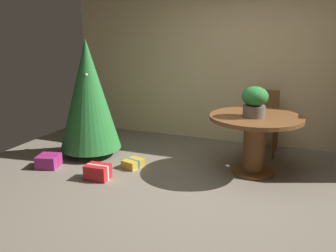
{
  "coord_description": "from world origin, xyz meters",
  "views": [
    {
      "loc": [
        0.97,
        -3.61,
        1.8
      ],
      "look_at": [
        -0.61,
        0.38,
        0.65
      ],
      "focal_mm": 38.58,
      "sensor_mm": 36.0,
      "label": 1
    }
  ],
  "objects_px": {
    "round_dining_table": "(255,134)",
    "wooden_chair_far": "(264,118)",
    "gift_box_purple": "(49,161)",
    "gift_box_red": "(98,172)",
    "gift_box_gold": "(133,163)",
    "flower_vase": "(255,101)",
    "holiday_tree": "(88,95)"
  },
  "relations": [
    {
      "from": "wooden_chair_far",
      "to": "gift_box_purple",
      "type": "xyz_separation_m",
      "value": [
        -2.6,
        -1.74,
        -0.44
      ]
    },
    {
      "from": "flower_vase",
      "to": "holiday_tree",
      "type": "bearing_deg",
      "value": -177.51
    },
    {
      "from": "round_dining_table",
      "to": "wooden_chair_far",
      "type": "height_order",
      "value": "wooden_chair_far"
    },
    {
      "from": "round_dining_table",
      "to": "holiday_tree",
      "type": "height_order",
      "value": "holiday_tree"
    },
    {
      "from": "round_dining_table",
      "to": "gift_box_purple",
      "type": "relative_size",
      "value": 3.49
    },
    {
      "from": "wooden_chair_far",
      "to": "gift_box_purple",
      "type": "relative_size",
      "value": 2.79
    },
    {
      "from": "wooden_chair_far",
      "to": "holiday_tree",
      "type": "height_order",
      "value": "holiday_tree"
    },
    {
      "from": "gift_box_gold",
      "to": "holiday_tree",
      "type": "bearing_deg",
      "value": 163.59
    },
    {
      "from": "gift_box_purple",
      "to": "gift_box_red",
      "type": "relative_size",
      "value": 1.12
    },
    {
      "from": "gift_box_red",
      "to": "gift_box_gold",
      "type": "bearing_deg",
      "value": 66.67
    },
    {
      "from": "round_dining_table",
      "to": "gift_box_purple",
      "type": "bearing_deg",
      "value": -162.46
    },
    {
      "from": "wooden_chair_far",
      "to": "holiday_tree",
      "type": "distance_m",
      "value": 2.62
    },
    {
      "from": "wooden_chair_far",
      "to": "gift_box_red",
      "type": "bearing_deg",
      "value": -133.63
    },
    {
      "from": "gift_box_purple",
      "to": "round_dining_table",
      "type": "bearing_deg",
      "value": 17.54
    },
    {
      "from": "flower_vase",
      "to": "wooden_chair_far",
      "type": "height_order",
      "value": "flower_vase"
    },
    {
      "from": "gift_box_gold",
      "to": "gift_box_red",
      "type": "xyz_separation_m",
      "value": [
        -0.22,
        -0.52,
        0.04
      ]
    },
    {
      "from": "gift_box_gold",
      "to": "gift_box_red",
      "type": "height_order",
      "value": "gift_box_red"
    },
    {
      "from": "flower_vase",
      "to": "gift_box_red",
      "type": "bearing_deg",
      "value": -153.68
    },
    {
      "from": "wooden_chair_far",
      "to": "gift_box_red",
      "type": "distance_m",
      "value": 2.58
    },
    {
      "from": "holiday_tree",
      "to": "gift_box_gold",
      "type": "distance_m",
      "value": 1.2
    },
    {
      "from": "flower_vase",
      "to": "wooden_chair_far",
      "type": "xyz_separation_m",
      "value": [
        0.02,
        0.98,
        -0.44
      ]
    },
    {
      "from": "gift_box_purple",
      "to": "gift_box_red",
      "type": "distance_m",
      "value": 0.85
    },
    {
      "from": "flower_vase",
      "to": "gift_box_purple",
      "type": "bearing_deg",
      "value": -163.72
    },
    {
      "from": "round_dining_table",
      "to": "gift_box_red",
      "type": "bearing_deg",
      "value": -152.17
    },
    {
      "from": "round_dining_table",
      "to": "holiday_tree",
      "type": "relative_size",
      "value": 0.69
    },
    {
      "from": "wooden_chair_far",
      "to": "holiday_tree",
      "type": "bearing_deg",
      "value": -155.2
    },
    {
      "from": "gift_box_purple",
      "to": "gift_box_red",
      "type": "height_order",
      "value": "gift_box_red"
    },
    {
      "from": "round_dining_table",
      "to": "flower_vase",
      "type": "xyz_separation_m",
      "value": [
        -0.02,
        -0.07,
        0.43
      ]
    },
    {
      "from": "holiday_tree",
      "to": "gift_box_purple",
      "type": "distance_m",
      "value": 1.07
    },
    {
      "from": "round_dining_table",
      "to": "gift_box_purple",
      "type": "height_order",
      "value": "round_dining_table"
    },
    {
      "from": "gift_box_purple",
      "to": "holiday_tree",
      "type": "bearing_deg",
      "value": 68.98
    },
    {
      "from": "gift_box_red",
      "to": "gift_box_purple",
      "type": "bearing_deg",
      "value": 172.8
    }
  ]
}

